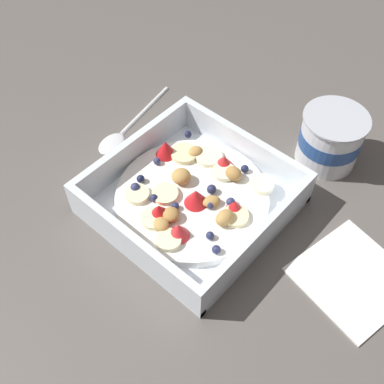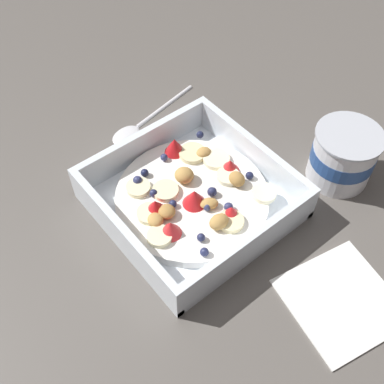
% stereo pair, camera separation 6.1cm
% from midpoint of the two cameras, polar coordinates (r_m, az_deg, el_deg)
% --- Properties ---
extents(ground_plane, '(2.40, 2.40, 0.00)m').
position_cam_midpoint_polar(ground_plane, '(0.63, 1.20, -2.04)').
color(ground_plane, '#56514C').
extents(fruit_bowl, '(0.23, 0.23, 0.06)m').
position_cam_midpoint_polar(fruit_bowl, '(0.62, 2.83, -0.83)').
color(fruit_bowl, white).
rests_on(fruit_bowl, ground).
extents(spoon, '(0.05, 0.17, 0.01)m').
position_cam_midpoint_polar(spoon, '(0.73, -4.08, 7.99)').
color(spoon, silver).
rests_on(spoon, ground).
extents(yogurt_cup, '(0.09, 0.09, 0.08)m').
position_cam_midpoint_polar(yogurt_cup, '(0.68, 20.15, 3.95)').
color(yogurt_cup, white).
rests_on(yogurt_cup, ground).
extents(folded_napkin, '(0.14, 0.14, 0.01)m').
position_cam_midpoint_polar(folded_napkin, '(0.60, 20.40, -12.25)').
color(folded_napkin, white).
rests_on(folded_napkin, ground).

